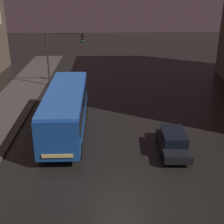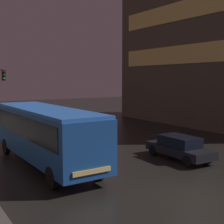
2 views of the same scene
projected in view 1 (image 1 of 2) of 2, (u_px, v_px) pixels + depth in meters
name	position (u px, v px, depth m)	size (l,w,h in m)	color
ground_plane	(118.00, 199.00, 15.73)	(120.00, 120.00, 0.00)	black
sidewalk_left	(0.00, 120.00, 24.76)	(4.00, 48.00, 0.15)	#47423D
bus_near	(66.00, 107.00, 22.21)	(2.73, 10.38, 3.19)	#194793
car_taxi	(173.00, 141.00, 20.03)	(1.89, 4.50, 1.39)	black
traffic_light_main	(61.00, 48.00, 31.81)	(3.89, 0.35, 5.86)	#2D2D2D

